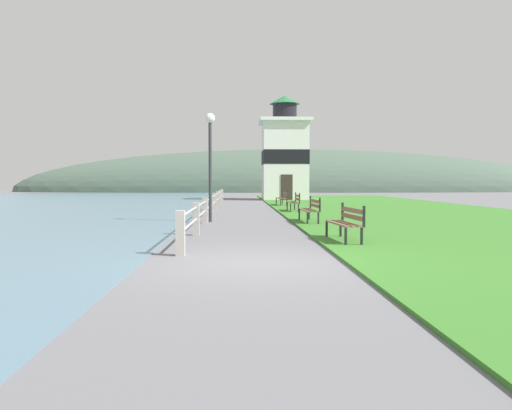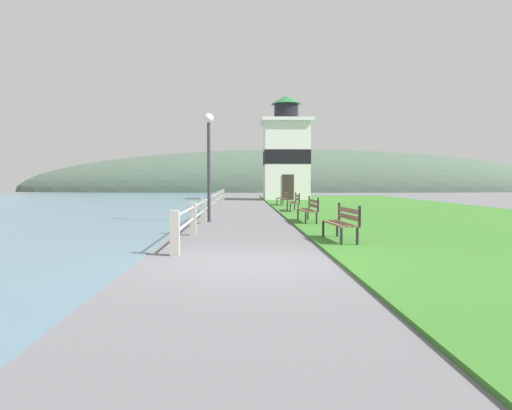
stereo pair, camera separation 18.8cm
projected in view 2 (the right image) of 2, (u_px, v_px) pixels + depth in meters
ground_plane at (250, 263)px, 9.06m from camera, size 160.00×160.00×0.00m
grass_verge at (394, 210)px, 25.33m from camera, size 12.00×48.21×0.06m
seawall_railing at (213, 202)px, 23.13m from camera, size 0.18×26.50×0.91m
park_bench_near at (343, 221)px, 12.06m from camera, size 0.60×1.78×0.94m
park_bench_midway at (309, 208)px, 17.66m from camera, size 0.51×1.98×0.94m
park_bench_far at (294, 201)px, 24.01m from camera, size 0.48×1.73×0.94m
park_bench_by_lighthouse at (283, 197)px, 29.88m from camera, size 0.59×1.79×0.94m
lighthouse at (286, 155)px, 39.75m from camera, size 4.02×4.02×8.28m
lamp_post at (209, 147)px, 18.15m from camera, size 0.36×0.36×3.96m
distant_hillside at (298, 192)px, 71.34m from camera, size 80.00×16.00×12.00m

